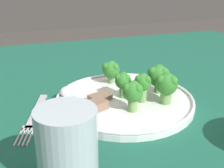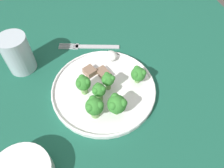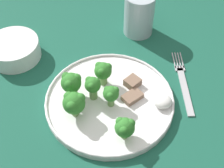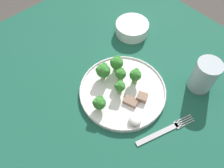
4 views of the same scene
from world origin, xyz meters
name	(u,v)px [view 2 (image 2 of 4)]	position (x,y,z in m)	size (l,w,h in m)	color
table	(110,113)	(0.00, 0.00, 0.62)	(1.13, 1.07, 0.71)	#195642
dinner_plate	(104,89)	(0.02, 0.01, 0.72)	(0.28, 0.28, 0.02)	white
fork	(89,47)	(0.21, 0.01, 0.71)	(0.08, 0.19, 0.00)	#B2B2B7
drinking_glass	(18,55)	(0.18, 0.22, 0.76)	(0.08, 0.08, 0.11)	#B2C1CC
broccoli_floret_near_rim_left	(138,74)	(0.02, -0.08, 0.76)	(0.04, 0.04, 0.05)	#709E56
broccoli_floret_center_left	(117,104)	(-0.06, 0.00, 0.76)	(0.05, 0.05, 0.06)	#709E56
broccoli_floret_back_left	(99,91)	(-0.01, 0.03, 0.76)	(0.04, 0.03, 0.06)	#709E56
broccoli_floret_front_left	(95,106)	(-0.05, 0.05, 0.76)	(0.05, 0.04, 0.06)	#709E56
broccoli_floret_center_back	(83,83)	(0.02, 0.06, 0.76)	(0.04, 0.04, 0.06)	#709E56
broccoli_floret_mid_cluster	(109,80)	(0.02, 0.00, 0.76)	(0.03, 0.03, 0.05)	#709E56
meat_slice_front_slice	(104,73)	(0.07, 0.00, 0.73)	(0.05, 0.04, 0.01)	#846651
meat_slice_middle_slice	(90,71)	(0.09, 0.04, 0.73)	(0.04, 0.04, 0.02)	#846651
sauce_dollop	(111,56)	(0.13, -0.04, 0.74)	(0.04, 0.04, 0.02)	white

